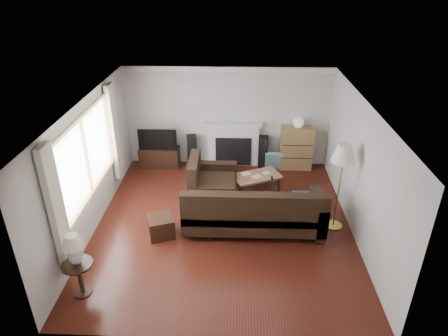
{
  "coord_description": "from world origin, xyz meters",
  "views": [
    {
      "loc": [
        0.25,
        -6.57,
        4.66
      ],
      "look_at": [
        0.0,
        0.3,
        1.1
      ],
      "focal_mm": 32.0,
      "sensor_mm": 36.0,
      "label": 1
    }
  ],
  "objects_px": {
    "sectional_sofa": "(253,208)",
    "side_table": "(80,278)",
    "tv_stand": "(160,157)",
    "coffee_table": "(256,183)",
    "bookshelf": "(296,148)",
    "floor_lamp": "(339,188)"
  },
  "relations": [
    {
      "from": "bookshelf",
      "to": "side_table",
      "type": "xyz_separation_m",
      "value": [
        -3.87,
        -4.48,
        -0.25
      ]
    },
    {
      "from": "bookshelf",
      "to": "tv_stand",
      "type": "bearing_deg",
      "value": -179.46
    },
    {
      "from": "bookshelf",
      "to": "floor_lamp",
      "type": "relative_size",
      "value": 0.62
    },
    {
      "from": "bookshelf",
      "to": "sectional_sofa",
      "type": "xyz_separation_m",
      "value": [
        -1.13,
        -2.65,
        -0.07
      ]
    },
    {
      "from": "floor_lamp",
      "to": "side_table",
      "type": "xyz_separation_m",
      "value": [
        -4.33,
        -1.96,
        -0.58
      ]
    },
    {
      "from": "sectional_sofa",
      "to": "coffee_table",
      "type": "relative_size",
      "value": 2.75
    },
    {
      "from": "bookshelf",
      "to": "coffee_table",
      "type": "distance_m",
      "value": 1.63
    },
    {
      "from": "sectional_sofa",
      "to": "coffee_table",
      "type": "bearing_deg",
      "value": 85.61
    },
    {
      "from": "tv_stand",
      "to": "floor_lamp",
      "type": "height_order",
      "value": "floor_lamp"
    },
    {
      "from": "tv_stand",
      "to": "coffee_table",
      "type": "xyz_separation_m",
      "value": [
        2.41,
        -1.19,
        -0.04
      ]
    },
    {
      "from": "tv_stand",
      "to": "sectional_sofa",
      "type": "relative_size",
      "value": 0.34
    },
    {
      "from": "coffee_table",
      "to": "floor_lamp",
      "type": "relative_size",
      "value": 0.6
    },
    {
      "from": "coffee_table",
      "to": "side_table",
      "type": "relative_size",
      "value": 1.78
    },
    {
      "from": "sectional_sofa",
      "to": "side_table",
      "type": "bearing_deg",
      "value": -146.15
    },
    {
      "from": "tv_stand",
      "to": "side_table",
      "type": "xyz_separation_m",
      "value": [
        -0.43,
        -4.45,
        0.05
      ]
    },
    {
      "from": "sectional_sofa",
      "to": "side_table",
      "type": "distance_m",
      "value": 3.29
    },
    {
      "from": "tv_stand",
      "to": "coffee_table",
      "type": "height_order",
      "value": "tv_stand"
    },
    {
      "from": "bookshelf",
      "to": "sectional_sofa",
      "type": "bearing_deg",
      "value": -113.17
    },
    {
      "from": "tv_stand",
      "to": "floor_lamp",
      "type": "bearing_deg",
      "value": -32.63
    },
    {
      "from": "coffee_table",
      "to": "sectional_sofa",
      "type": "bearing_deg",
      "value": -118.55
    },
    {
      "from": "tv_stand",
      "to": "bookshelf",
      "type": "relative_size",
      "value": 0.91
    },
    {
      "from": "sectional_sofa",
      "to": "floor_lamp",
      "type": "height_order",
      "value": "floor_lamp"
    }
  ]
}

